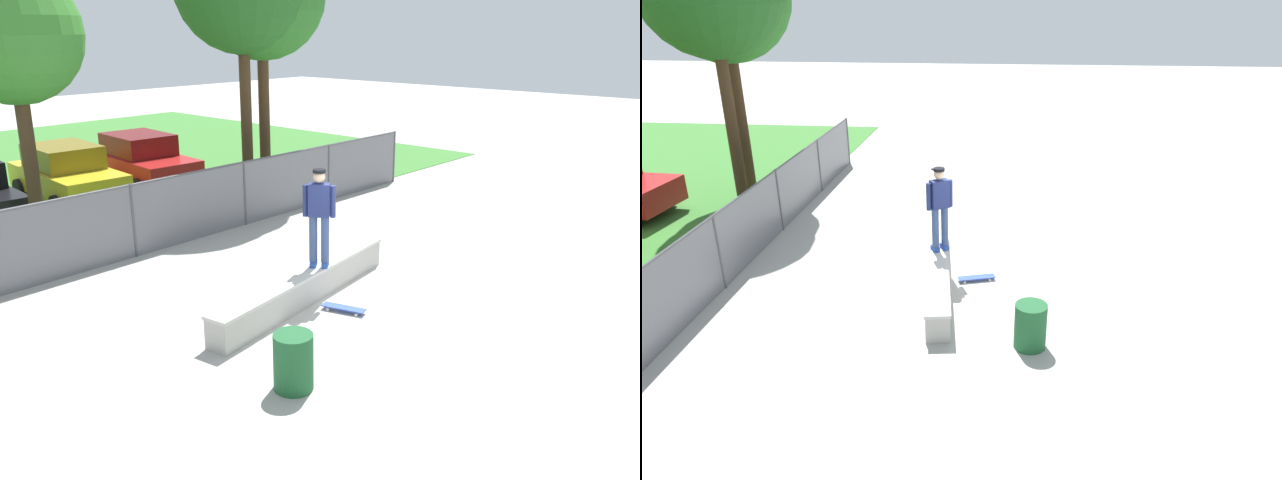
{
  "view_description": "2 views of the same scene",
  "coord_description": "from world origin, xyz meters",
  "views": [
    {
      "loc": [
        -8.82,
        -5.94,
        4.8
      ],
      "look_at": [
        -0.29,
        1.65,
        0.99
      ],
      "focal_mm": 35.97,
      "sensor_mm": 36.0,
      "label": 1
    },
    {
      "loc": [
        -11.8,
        -0.06,
        5.71
      ],
      "look_at": [
        -1.13,
        0.93,
        1.09
      ],
      "focal_mm": 32.27,
      "sensor_mm": 36.0,
      "label": 2
    }
  ],
  "objects": [
    {
      "name": "skateboard",
      "position": [
        -0.79,
        0.65,
        0.07
      ],
      "size": [
        0.42,
        0.82,
        0.09
      ],
      "color": "#334CB2",
      "rests_on": "ground"
    },
    {
      "name": "ground_plane",
      "position": [
        0.0,
        0.0,
        0.0
      ],
      "size": [
        80.0,
        80.0,
        0.0
      ],
      "primitive_type": "plane",
      "color": "#ADAAA3"
    },
    {
      "name": "skateboarder",
      "position": [
        -0.54,
        1.46,
        1.61
      ],
      "size": [
        0.42,
        0.52,
        1.84
      ],
      "color": "#2647A5",
      "rests_on": "concrete_ledge"
    },
    {
      "name": "concrete_ledge",
      "position": [
        -0.89,
        1.49,
        0.29
      ],
      "size": [
        4.9,
        1.14,
        0.57
      ],
      "color": "#A8A59E",
      "rests_on": "ground"
    },
    {
      "name": "chainlink_fence",
      "position": [
        0.0,
        5.89,
        0.9
      ],
      "size": [
        16.18,
        0.07,
        1.64
      ],
      "color": "#4C4C51",
      "rests_on": "ground"
    },
    {
      "name": "trash_bin",
      "position": [
        -3.21,
        -0.45,
        0.41
      ],
      "size": [
        0.56,
        0.56,
        0.83
      ],
      "primitive_type": "cylinder",
      "color": "#1E592D",
      "rests_on": "ground"
    }
  ]
}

